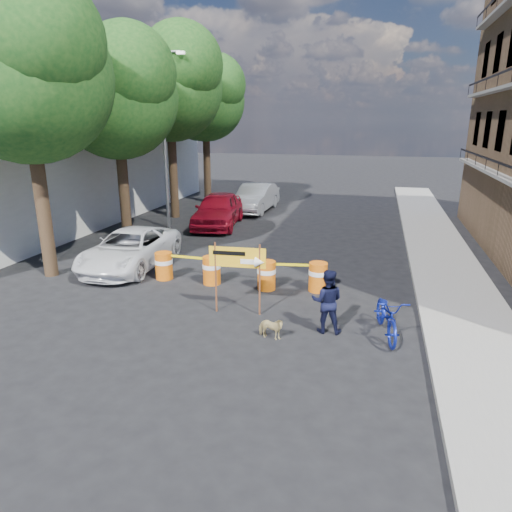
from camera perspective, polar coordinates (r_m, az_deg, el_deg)
The scene contains 19 objects.
ground at distance 12.10m, azimuth -4.18°, elevation -8.06°, with size 120.00×120.00×0.00m, color black.
sidewalk_east at distance 17.30m, azimuth 22.64°, elevation -1.39°, with size 2.40×40.00×0.15m, color gray.
white_building at distance 26.39m, azimuth -24.79°, elevation 10.69°, with size 8.00×22.00×6.00m, color silver.
tree_near at distance 16.21m, azimuth -26.74°, elevation 19.62°, with size 5.46×5.20×9.15m.
tree_mid_a at distance 20.27m, azimuth -16.93°, elevation 18.67°, with size 5.25×5.00×8.68m.
tree_mid_b at distance 24.72m, azimuth -10.69°, elevation 20.23°, with size 5.67×5.40×9.62m.
tree_far at distance 29.30m, azimuth -6.27°, elevation 18.82°, with size 5.04×4.80×8.84m.
streetlamp at distance 22.08m, azimuth -11.27°, elevation 14.58°, with size 1.25×0.18×8.00m.
barrel_far_left at distance 15.28m, azimuth -11.44°, elevation -1.13°, with size 0.58×0.58×0.90m.
barrel_mid_left at distance 14.60m, azimuth -5.56°, elevation -1.72°, with size 0.58×0.58×0.90m.
barrel_mid_right at distance 14.07m, azimuth 1.31°, elevation -2.35°, with size 0.58×0.58×0.90m.
barrel_far_right at distance 14.04m, azimuth 7.76°, elevation -2.54°, with size 0.58×0.58×0.90m.
detour_sign at distance 11.98m, azimuth -1.39°, elevation -0.87°, with size 1.53×0.30×1.96m.
pedestrian at distance 11.31m, azimuth 8.87°, elevation -5.60°, with size 0.78×0.61×1.61m, color black.
bicycle at distance 11.33m, azimuth 16.27°, elevation -4.90°, with size 0.71×1.07×2.03m, color #13229C.
dog at distance 11.01m, azimuth 1.84°, elevation -9.00°, with size 0.30×0.67×0.56m, color tan.
suv_white at distance 16.75m, azimuth -15.47°, elevation 0.86°, with size 2.21×4.80×1.33m, color white.
sedan_red at distance 22.54m, azimuth -4.77°, elevation 5.80°, with size 1.97×4.89×1.67m, color maroon.
sedan_silver at distance 26.30m, azimuth -0.06°, elevation 7.29°, with size 1.65×4.74×1.56m, color #B8BAC0.
Camera 1 is at (3.65, -10.37, 5.04)m, focal length 32.00 mm.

